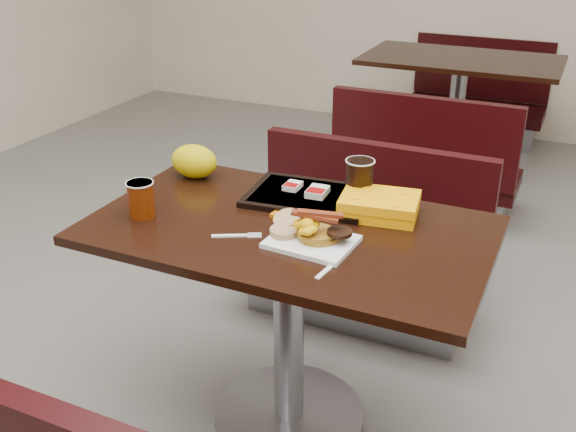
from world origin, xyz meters
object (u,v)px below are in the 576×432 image
at_px(bench_far_s, 429,152).
at_px(pancake_stack, 319,234).
at_px(bench_far_n, 475,92).
at_px(paper_bag, 194,161).
at_px(knife, 332,265).
at_px(clamshell, 379,206).
at_px(table_far, 455,116).
at_px(tray, 309,196).
at_px(coffee_cup_near, 141,199).
at_px(coffee_cup_far, 360,178).
at_px(fork, 230,236).
at_px(table_near, 289,329).
at_px(platter, 312,242).
at_px(hashbrown_sleeve_right, 317,192).
at_px(bench_near_n, 359,242).
at_px(hashbrown_sleeve_left, 293,186).

relative_size(bench_far_s, pancake_stack, 8.60).
distance_m(bench_far_n, paper_bag, 3.15).
distance_m(knife, clamshell, 0.36).
bearing_deg(pancake_stack, table_far, 92.62).
bearing_deg(pancake_stack, tray, 117.92).
relative_size(table_far, coffee_cup_near, 10.65).
relative_size(bench_far_s, coffee_cup_far, 8.22).
distance_m(tray, coffee_cup_far, 0.18).
height_order(knife, coffee_cup_far, coffee_cup_far).
xyz_separation_m(bench_far_s, fork, (-0.13, -2.04, 0.39)).
bearing_deg(coffee_cup_far, knife, -80.04).
relative_size(fork, knife, 0.89).
bearing_deg(pancake_stack, bench_far_s, 93.55).
bearing_deg(bench_far_s, table_near, -90.00).
height_order(platter, knife, platter).
bearing_deg(hashbrown_sleeve_right, paper_bag, 175.47).
distance_m(table_far, paper_bag, 2.46).
distance_m(bench_far_s, clamshell, 1.78).
bearing_deg(pancake_stack, coffee_cup_near, -173.74).
bearing_deg(fork, table_near, 19.19).
bearing_deg(paper_bag, coffee_cup_far, 4.14).
bearing_deg(bench_far_n, paper_bag, -98.61).
bearing_deg(bench_far_n, fork, -92.15).
height_order(table_far, coffee_cup_far, coffee_cup_far).
xyz_separation_m(pancake_stack, hashbrown_sleeve_right, (-0.12, 0.27, 0.00)).
bearing_deg(clamshell, table_near, -148.19).
distance_m(bench_near_n, fork, 0.93).
bearing_deg(table_near, coffee_cup_far, 63.78).
bearing_deg(bench_near_n, bench_far_n, 90.00).
height_order(hashbrown_sleeve_right, paper_bag, paper_bag).
xyz_separation_m(coffee_cup_far, paper_bag, (-0.60, -0.04, -0.02)).
bearing_deg(table_far, paper_bag, -101.09).
bearing_deg(bench_far_n, hashbrown_sleeve_left, -91.68).
bearing_deg(platter, table_near, 147.18).
distance_m(hashbrown_sleeve_left, coffee_cup_far, 0.23).
xyz_separation_m(table_far, paper_bag, (-0.47, -2.38, 0.43)).
distance_m(bench_near_n, platter, 0.88).
xyz_separation_m(table_near, coffee_cup_far, (0.13, 0.26, 0.45)).
bearing_deg(coffee_cup_far, table_far, 93.18).
distance_m(table_near, paper_bag, 0.67).
distance_m(table_near, platter, 0.40).
bearing_deg(pancake_stack, bench_near_n, 99.07).
distance_m(fork, clamshell, 0.48).
bearing_deg(clamshell, pancake_stack, -120.23).
bearing_deg(clamshell, hashbrown_sleeve_left, 164.53).
bearing_deg(hashbrown_sleeve_right, bench_near_n, 87.22).
bearing_deg(bench_far_s, bench_near_n, -90.00).
bearing_deg(paper_bag, knife, -30.31).
height_order(table_far, bench_far_s, table_far).
distance_m(fork, hashbrown_sleeve_left, 0.37).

